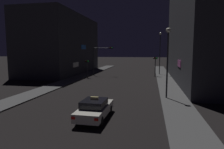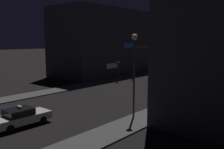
{
  "view_description": "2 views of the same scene",
  "coord_description": "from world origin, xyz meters",
  "px_view_note": "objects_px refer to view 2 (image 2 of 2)",
  "views": [
    {
      "loc": [
        5.31,
        -5.42,
        4.86
      ],
      "look_at": [
        -0.06,
        22.05,
        1.57
      ],
      "focal_mm": 32.31,
      "sensor_mm": 36.0,
      "label": 1
    },
    {
      "loc": [
        18.83,
        -1.55,
        6.62
      ],
      "look_at": [
        0.7,
        19.86,
        2.75
      ],
      "focal_mm": 40.16,
      "sensor_mm": 36.0,
      "label": 2
    }
  ],
  "objects_px": {
    "taxi": "(21,117)",
    "street_lamp_far_block": "(218,48)",
    "street_lamp_near_block": "(134,62)",
    "traffic_light_left_kerb": "(118,67)",
    "traffic_light_overhead": "(140,55)",
    "traffic_light_right_kerb": "(203,68)"
  },
  "relations": [
    {
      "from": "taxi",
      "to": "traffic_light_right_kerb",
      "type": "distance_m",
      "value": 25.71
    },
    {
      "from": "taxi",
      "to": "traffic_light_right_kerb",
      "type": "xyz_separation_m",
      "value": [
        4.65,
        25.21,
        1.96
      ]
    },
    {
      "from": "taxi",
      "to": "traffic_light_left_kerb",
      "type": "bearing_deg",
      "value": 109.38
    },
    {
      "from": "street_lamp_far_block",
      "to": "traffic_light_left_kerb",
      "type": "bearing_deg",
      "value": -151.01
    },
    {
      "from": "traffic_light_right_kerb",
      "to": "street_lamp_far_block",
      "type": "distance_m",
      "value": 4.35
    },
    {
      "from": "taxi",
      "to": "traffic_light_left_kerb",
      "type": "distance_m",
      "value": 22.51
    },
    {
      "from": "traffic_light_overhead",
      "to": "street_lamp_far_block",
      "type": "xyz_separation_m",
      "value": [
        11.54,
        3.18,
        1.42
      ]
    },
    {
      "from": "street_lamp_near_block",
      "to": "street_lamp_far_block",
      "type": "height_order",
      "value": "street_lamp_far_block"
    },
    {
      "from": "traffic_light_left_kerb",
      "to": "street_lamp_near_block",
      "type": "xyz_separation_m",
      "value": [
        12.95,
        -13.93,
        2.43
      ]
    },
    {
      "from": "taxi",
      "to": "traffic_light_left_kerb",
      "type": "relative_size",
      "value": 1.37
    },
    {
      "from": "taxi",
      "to": "street_lamp_far_block",
      "type": "distance_m",
      "value": 29.33
    },
    {
      "from": "traffic_light_left_kerb",
      "to": "street_lamp_far_block",
      "type": "bearing_deg",
      "value": 28.99
    },
    {
      "from": "traffic_light_left_kerb",
      "to": "street_lamp_near_block",
      "type": "bearing_deg",
      "value": -47.11
    },
    {
      "from": "traffic_light_overhead",
      "to": "street_lamp_near_block",
      "type": "height_order",
      "value": "street_lamp_near_block"
    },
    {
      "from": "street_lamp_near_block",
      "to": "street_lamp_far_block",
      "type": "relative_size",
      "value": 0.83
    },
    {
      "from": "traffic_light_left_kerb",
      "to": "street_lamp_far_block",
      "type": "xyz_separation_m",
      "value": [
        13.02,
        7.21,
        3.14
      ]
    },
    {
      "from": "traffic_light_overhead",
      "to": "traffic_light_right_kerb",
      "type": "height_order",
      "value": "traffic_light_overhead"
    },
    {
      "from": "taxi",
      "to": "street_lamp_far_block",
      "type": "bearing_deg",
      "value": 78.9
    },
    {
      "from": "traffic_light_overhead",
      "to": "street_lamp_far_block",
      "type": "bearing_deg",
      "value": 15.41
    },
    {
      "from": "street_lamp_near_block",
      "to": "street_lamp_far_block",
      "type": "distance_m",
      "value": 21.16
    },
    {
      "from": "taxi",
      "to": "traffic_light_right_kerb",
      "type": "bearing_deg",
      "value": 79.54
    },
    {
      "from": "taxi",
      "to": "traffic_light_overhead",
      "type": "bearing_deg",
      "value": 103.33
    }
  ]
}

